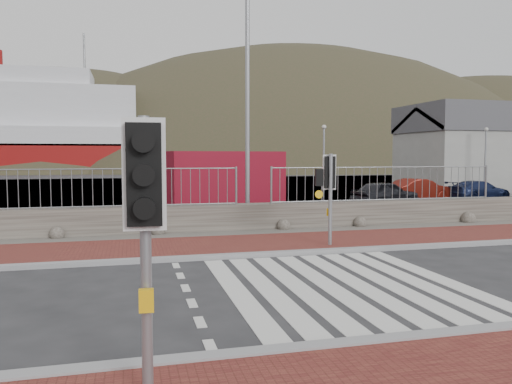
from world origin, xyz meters
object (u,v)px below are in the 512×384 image
object	(u,v)px
traffic_signal_near	(145,198)
car_c	(479,190)
car_b	(419,190)
streetlight	(252,85)
car_a	(385,193)
shipping_container	(221,177)
traffic_signal_far	(329,180)

from	to	relation	value
traffic_signal_near	car_c	world-z (taller)	traffic_signal_near
car_b	car_c	bearing A→B (deg)	-106.29
streetlight	car_a	distance (m)	10.67
shipping_container	car_a	xyz separation A→B (m)	(7.56, -3.75, -0.73)
car_b	traffic_signal_near	bearing A→B (deg)	128.41
streetlight	car_a	bearing A→B (deg)	52.64
car_b	car_c	world-z (taller)	car_b
streetlight	shipping_container	distance (m)	9.85
traffic_signal_near	traffic_signal_far	size ratio (longest dim) A/B	1.14
car_b	traffic_signal_far	bearing A→B (deg)	125.84
shipping_container	car_a	distance (m)	8.48
streetlight	car_c	bearing A→B (deg)	44.45
traffic_signal_near	car_b	distance (m)	24.44
shipping_container	traffic_signal_far	bearing A→B (deg)	-106.14
streetlight	traffic_signal_near	bearing A→B (deg)	-89.61
traffic_signal_near	shipping_container	distance (m)	21.48
traffic_signal_near	streetlight	world-z (taller)	streetlight
traffic_signal_far	car_b	xyz separation A→B (m)	(10.09, 11.56, -1.23)
traffic_signal_near	streetlight	distance (m)	12.81
car_b	car_c	distance (m)	3.67
traffic_signal_near	traffic_signal_far	distance (m)	9.10
traffic_signal_near	traffic_signal_far	world-z (taller)	traffic_signal_near
traffic_signal_far	shipping_container	bearing A→B (deg)	-81.15
streetlight	shipping_container	world-z (taller)	streetlight
traffic_signal_far	car_c	xyz separation A→B (m)	(13.75, 11.36, -1.31)
traffic_signal_near	shipping_container	size ratio (longest dim) A/B	0.45
car_c	car_a	bearing A→B (deg)	95.69
car_a	traffic_signal_near	bearing A→B (deg)	128.30
traffic_signal_far	car_a	world-z (taller)	traffic_signal_far
streetlight	shipping_container	bearing A→B (deg)	105.53
traffic_signal_far	car_a	size ratio (longest dim) A/B	0.70
traffic_signal_far	car_b	world-z (taller)	traffic_signal_far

